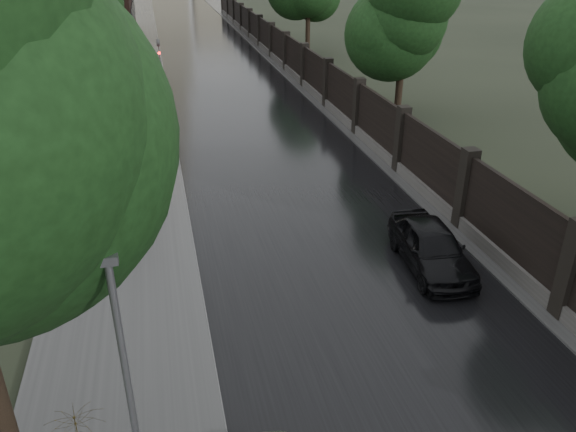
{
  "coord_description": "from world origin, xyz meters",
  "views": [
    {
      "loc": [
        -4.63,
        -4.57,
        8.47
      ],
      "look_at": [
        -1.39,
        9.14,
        1.5
      ],
      "focal_mm": 35.0,
      "sensor_mm": 36.0,
      "label": 1
    }
  ],
  "objects_px": {
    "car_right_near": "(431,247)",
    "tree_right_b": "(405,20)",
    "tree_left_far": "(84,4)",
    "traffic_light": "(161,72)",
    "lamp_post": "(132,409)"
  },
  "relations": [
    {
      "from": "tree_left_far",
      "to": "tree_right_b",
      "type": "distance_m",
      "value": 17.45
    },
    {
      "from": "traffic_light",
      "to": "car_right_near",
      "type": "relative_size",
      "value": 1.03
    },
    {
      "from": "lamp_post",
      "to": "traffic_light",
      "type": "distance_m",
      "value": 23.52
    },
    {
      "from": "traffic_light",
      "to": "tree_right_b",
      "type": "bearing_deg",
      "value": -14.24
    },
    {
      "from": "lamp_post",
      "to": "car_right_near",
      "type": "relative_size",
      "value": 1.32
    },
    {
      "from": "tree_left_far",
      "to": "car_right_near",
      "type": "height_order",
      "value": "tree_left_far"
    },
    {
      "from": "tree_left_far",
      "to": "car_right_near",
      "type": "distance_m",
      "value": 24.85
    },
    {
      "from": "tree_right_b",
      "to": "traffic_light",
      "type": "bearing_deg",
      "value": 165.76
    },
    {
      "from": "tree_left_far",
      "to": "car_right_near",
      "type": "bearing_deg",
      "value": -64.56
    },
    {
      "from": "traffic_light",
      "to": "lamp_post",
      "type": "bearing_deg",
      "value": -92.68
    },
    {
      "from": "tree_right_b",
      "to": "traffic_light",
      "type": "xyz_separation_m",
      "value": [
        -11.8,
        2.99,
        -2.55
      ]
    },
    {
      "from": "tree_left_far",
      "to": "lamp_post",
      "type": "relative_size",
      "value": 1.45
    },
    {
      "from": "car_right_near",
      "to": "tree_right_b",
      "type": "bearing_deg",
      "value": 74.49
    },
    {
      "from": "tree_right_b",
      "to": "car_right_near",
      "type": "distance_m",
      "value": 15.52
    },
    {
      "from": "tree_left_far",
      "to": "tree_right_b",
      "type": "xyz_separation_m",
      "value": [
        15.5,
        -8.0,
        -0.29
      ]
    }
  ]
}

